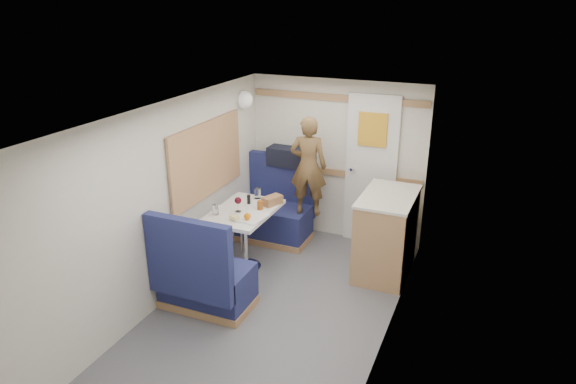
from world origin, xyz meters
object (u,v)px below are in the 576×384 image
at_px(duffel_bag, 287,157).
at_px(tumbler_left, 215,210).
at_px(bread_loaf, 272,200).
at_px(person, 308,166).
at_px(galley_counter, 386,233).
at_px(pepper_grinder, 249,199).
at_px(bench_near, 204,281).
at_px(dome_light, 244,100).
at_px(bench_far, 276,216).
at_px(beer_glass, 260,205).
at_px(orange_fruit, 247,216).
at_px(tray, 253,217).
at_px(cheese_block, 234,217).
at_px(tumbler_mid, 257,193).
at_px(dinette_table, 244,223).
at_px(wine_glass, 238,201).

height_order(duffel_bag, tumbler_left, duffel_bag).
bearing_deg(bread_loaf, person, 64.79).
distance_m(galley_counter, duffel_bag, 1.62).
bearing_deg(pepper_grinder, bench_near, -88.64).
bearing_deg(bread_loaf, dome_light, 136.85).
relative_size(bench_far, beer_glass, 10.48).
xyz_separation_m(bench_near, orange_fruit, (0.18, 0.62, 0.47)).
relative_size(orange_fruit, beer_glass, 0.73).
xyz_separation_m(duffel_bag, tray, (0.14, -1.28, -0.29)).
bearing_deg(tumbler_left, cheese_block, -13.12).
bearing_deg(tumbler_mid, dinette_table, -88.58).
height_order(dome_light, orange_fruit, dome_light).
bearing_deg(orange_fruit, wine_glass, 138.11).
distance_m(duffel_bag, beer_glass, 1.07).
bearing_deg(pepper_grinder, tumbler_left, -115.23).
relative_size(person, beer_glass, 11.89).
relative_size(cheese_block, wine_glass, 0.60).
relative_size(galley_counter, pepper_grinder, 8.69).
bearing_deg(dome_light, bench_near, -77.18).
relative_size(dome_light, pepper_grinder, 1.89).
bearing_deg(tumbler_mid, pepper_grinder, -94.63).
height_order(dome_light, bread_loaf, dome_light).
xyz_separation_m(cheese_block, tumbler_mid, (-0.05, 0.66, 0.02)).
bearing_deg(tumbler_left, person, 55.82).
height_order(bench_near, person, person).
xyz_separation_m(person, wine_glass, (-0.49, -0.84, -0.20)).
bearing_deg(bench_near, wine_glass, 91.97).
distance_m(tumbler_mid, beer_glass, 0.34).
height_order(dome_light, person, dome_light).
distance_m(dome_light, tumbler_left, 1.46).
bearing_deg(bread_loaf, duffel_bag, 101.58).
height_order(bench_far, bench_near, same).
xyz_separation_m(galley_counter, orange_fruit, (-1.29, -0.80, 0.31)).
distance_m(person, tray, 1.02).
height_order(dome_light, wine_glass, dome_light).
xyz_separation_m(bench_far, bread_loaf, (0.23, -0.59, 0.47)).
bearing_deg(duffel_bag, tray, -81.31).
height_order(bench_near, tray, bench_near).
xyz_separation_m(dinette_table, tray, (0.19, -0.16, 0.16)).
height_order(dinette_table, wine_glass, wine_glass).
relative_size(wine_glass, tumbler_left, 1.55).
bearing_deg(tumbler_left, bench_near, -71.40).
relative_size(orange_fruit, cheese_block, 0.73).
distance_m(bench_far, dome_light, 1.50).
bearing_deg(galley_counter, dinette_table, -159.46).
height_order(duffel_bag, pepper_grinder, duffel_bag).
height_order(dinette_table, bench_near, bench_near).
bearing_deg(wine_glass, bench_far, 88.30).
bearing_deg(person, bench_far, -20.85).
height_order(dinette_table, dome_light, dome_light).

